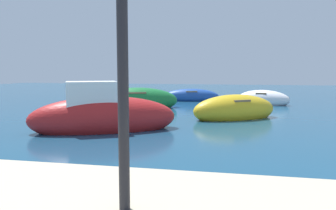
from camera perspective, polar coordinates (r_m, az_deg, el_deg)
moored_boat_1 at (r=20.43m, az=15.85°, el=0.94°), size 3.29×2.23×1.10m
moored_boat_2 at (r=14.27m, az=11.26°, el=-0.83°), size 3.97×3.32×1.30m
moored_boat_4 at (r=22.10m, az=3.98°, el=1.47°), size 3.76×1.76×1.02m
moored_boat_5 at (r=17.84m, az=-5.44°, el=0.71°), size 4.73×3.27×1.41m
moored_boat_6 at (r=11.43m, az=-10.98°, el=-1.85°), size 5.11×3.71×1.99m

